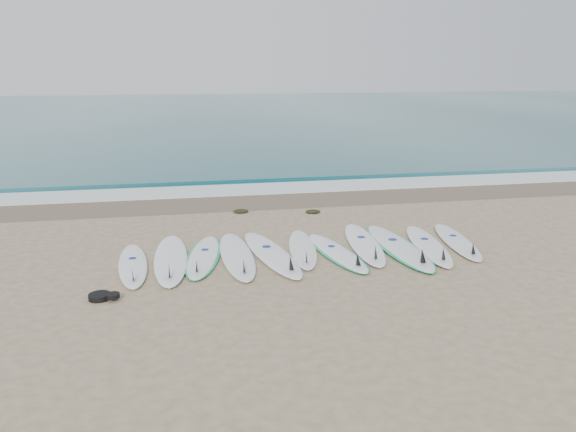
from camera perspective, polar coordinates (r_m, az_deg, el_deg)
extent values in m
plane|color=#998263|center=(10.29, 1.56, -3.73)|extent=(120.00, 120.00, 0.00)
cube|color=#205D65|center=(42.18, -8.27, 10.39)|extent=(120.00, 55.00, 0.03)
cube|color=brown|center=(14.16, -2.06, 1.53)|extent=(120.00, 1.80, 0.01)
cube|color=silver|center=(15.51, -2.88, 2.76)|extent=(120.00, 1.40, 0.04)
cube|color=#205D65|center=(16.96, -3.61, 3.92)|extent=(120.00, 1.00, 0.10)
ellipsoid|color=white|center=(9.92, -15.49, -4.77)|extent=(0.66, 2.33, 0.07)
cone|color=black|center=(9.09, -15.49, -5.72)|extent=(0.21, 0.26, 0.24)
cylinder|color=navy|center=(10.12, -15.52, -4.16)|extent=(0.14, 0.14, 0.01)
ellipsoid|color=white|center=(10.04, -11.83, -4.24)|extent=(0.60, 2.79, 0.09)
cone|color=black|center=(9.03, -11.98, -5.36)|extent=(0.24, 0.30, 0.30)
ellipsoid|color=white|center=(10.09, -8.58, -4.02)|extent=(0.88, 2.43, 0.08)
ellipsoid|color=#19BA72|center=(10.10, -8.58, -4.05)|extent=(0.97, 2.46, 0.05)
cone|color=black|center=(9.24, -9.25, -4.96)|extent=(0.24, 0.28, 0.25)
cylinder|color=navy|center=(10.30, -8.44, -3.40)|extent=(0.16, 0.16, 0.01)
ellipsoid|color=white|center=(10.05, -5.23, -3.97)|extent=(0.60, 2.71, 0.09)
cone|color=black|center=(9.07, -4.51, -5.01)|extent=(0.23, 0.29, 0.29)
ellipsoid|color=white|center=(10.09, -1.73, -3.82)|extent=(1.01, 2.83, 0.09)
cone|color=black|center=(9.14, 0.28, -4.78)|extent=(0.28, 0.33, 0.30)
cylinder|color=navy|center=(10.32, -2.20, -3.13)|extent=(0.18, 0.18, 0.01)
ellipsoid|color=white|center=(10.39, 1.48, -3.30)|extent=(0.81, 2.39, 0.08)
cone|color=black|center=(9.54, 1.89, -4.13)|extent=(0.23, 0.28, 0.25)
ellipsoid|color=white|center=(10.23, 4.93, -3.65)|extent=(0.83, 2.41, 0.08)
ellipsoid|color=#19BA72|center=(10.23, 4.93, -3.68)|extent=(0.91, 2.43, 0.05)
cone|color=black|center=(9.45, 7.10, -4.43)|extent=(0.23, 0.28, 0.25)
cylinder|color=navy|center=(10.41, 4.42, -3.08)|extent=(0.15, 0.15, 0.01)
ellipsoid|color=white|center=(10.75, 7.71, -2.77)|extent=(0.88, 2.73, 0.09)
cone|color=black|center=(9.79, 8.89, -3.64)|extent=(0.26, 0.31, 0.29)
cylinder|color=navy|center=(10.98, 7.44, -2.14)|extent=(0.17, 0.17, 0.01)
ellipsoid|color=silver|center=(10.67, 11.12, -3.04)|extent=(0.62, 2.87, 0.09)
ellipsoid|color=#19BA72|center=(10.67, 11.12, -3.07)|extent=(0.72, 2.89, 0.07)
cone|color=black|center=(9.72, 13.51, -3.95)|extent=(0.24, 0.31, 0.31)
cylinder|color=navy|center=(10.90, 10.58, -2.37)|extent=(0.17, 0.17, 0.01)
ellipsoid|color=white|center=(10.89, 14.02, -2.87)|extent=(0.94, 2.63, 0.08)
cone|color=black|center=(9.99, 15.51, -3.69)|extent=(0.26, 0.31, 0.27)
cylinder|color=navy|center=(11.11, 13.69, -2.27)|extent=(0.17, 0.17, 0.01)
ellipsoid|color=silver|center=(11.28, 16.75, -2.45)|extent=(0.89, 2.46, 0.08)
cone|color=black|center=(10.45, 18.30, -3.15)|extent=(0.24, 0.29, 0.26)
cylinder|color=navy|center=(11.48, 16.41, -1.92)|extent=(0.16, 0.16, 0.01)
ellipsoid|color=black|center=(13.10, -4.82, 0.50)|extent=(0.36, 0.28, 0.07)
ellipsoid|color=black|center=(13.04, 2.55, 0.47)|extent=(0.35, 0.27, 0.07)
cylinder|color=black|center=(8.74, -18.60, -7.76)|extent=(0.32, 0.32, 0.08)
cylinder|color=black|center=(8.61, -17.37, -7.72)|extent=(0.20, 0.20, 0.06)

